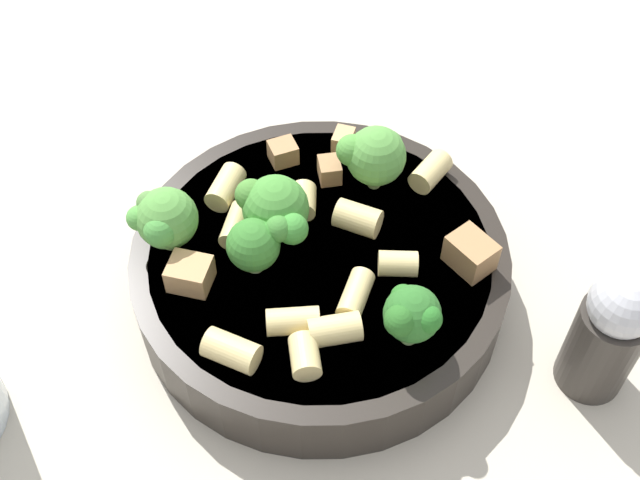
{
  "coord_description": "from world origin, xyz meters",
  "views": [
    {
      "loc": [
        -0.28,
        0.09,
        0.41
      ],
      "look_at": [
        0.0,
        0.0,
        0.05
      ],
      "focal_mm": 45.0,
      "sensor_mm": 36.0,
      "label": 1
    }
  ],
  "objects_px": {
    "broccoli_floret_2": "(164,219)",
    "chicken_chunk_4": "(343,141)",
    "rigatoni_0": "(293,321)",
    "rigatoni_3": "(303,201)",
    "rigatoni_4": "(431,172)",
    "chicken_chunk_0": "(190,275)",
    "rigatoni_6": "(358,218)",
    "pepper_shaker": "(609,333)",
    "broccoli_floret_1": "(256,249)",
    "pasta_bowl": "(320,268)",
    "rigatoni_9": "(236,225)",
    "rigatoni_1": "(356,295)",
    "broccoli_floret_3": "(275,209)",
    "rigatoni_8": "(398,264)",
    "broccoli_floret_0": "(374,154)",
    "rigatoni_5": "(231,351)",
    "chicken_chunk_3": "(471,253)",
    "chicken_chunk_1": "(330,170)",
    "chicken_chunk_2": "(277,154)",
    "broccoli_floret_4": "(411,315)",
    "rigatoni_10": "(305,356)",
    "rigatoni_7": "(335,330)",
    "rigatoni_2": "(226,187)"
  },
  "relations": [
    {
      "from": "rigatoni_4",
      "to": "broccoli_floret_4",
      "type": "bearing_deg",
      "value": 151.95
    },
    {
      "from": "rigatoni_7",
      "to": "broccoli_floret_3",
      "type": "bearing_deg",
      "value": 7.68
    },
    {
      "from": "pasta_bowl",
      "to": "rigatoni_4",
      "type": "xyz_separation_m",
      "value": [
        0.03,
        -0.08,
        0.02
      ]
    },
    {
      "from": "rigatoni_6",
      "to": "pepper_shaker",
      "type": "xyz_separation_m",
      "value": [
        -0.11,
        -0.1,
        -0.0
      ]
    },
    {
      "from": "rigatoni_5",
      "to": "rigatoni_6",
      "type": "distance_m",
      "value": 0.11
    },
    {
      "from": "broccoli_floret_1",
      "to": "rigatoni_8",
      "type": "relative_size",
      "value": 1.6
    },
    {
      "from": "rigatoni_1",
      "to": "rigatoni_6",
      "type": "relative_size",
      "value": 1.1
    },
    {
      "from": "chicken_chunk_0",
      "to": "broccoli_floret_3",
      "type": "bearing_deg",
      "value": -70.46
    },
    {
      "from": "rigatoni_4",
      "to": "pepper_shaker",
      "type": "relative_size",
      "value": 0.3
    },
    {
      "from": "pasta_bowl",
      "to": "rigatoni_9",
      "type": "bearing_deg",
      "value": 56.81
    },
    {
      "from": "rigatoni_0",
      "to": "rigatoni_6",
      "type": "distance_m",
      "value": 0.08
    },
    {
      "from": "pasta_bowl",
      "to": "chicken_chunk_0",
      "type": "height_order",
      "value": "chicken_chunk_0"
    },
    {
      "from": "rigatoni_8",
      "to": "chicken_chunk_0",
      "type": "relative_size",
      "value": 0.95
    },
    {
      "from": "chicken_chunk_1",
      "to": "pepper_shaker",
      "type": "height_order",
      "value": "pepper_shaker"
    },
    {
      "from": "broccoli_floret_1",
      "to": "rigatoni_2",
      "type": "distance_m",
      "value": 0.06
    },
    {
      "from": "rigatoni_0",
      "to": "rigatoni_3",
      "type": "relative_size",
      "value": 1.36
    },
    {
      "from": "rigatoni_6",
      "to": "rigatoni_8",
      "type": "distance_m",
      "value": 0.04
    },
    {
      "from": "broccoli_floret_0",
      "to": "broccoli_floret_1",
      "type": "distance_m",
      "value": 0.1
    },
    {
      "from": "rigatoni_5",
      "to": "chicken_chunk_3",
      "type": "distance_m",
      "value": 0.15
    },
    {
      "from": "rigatoni_7",
      "to": "chicken_chunk_4",
      "type": "xyz_separation_m",
      "value": [
        0.14,
        -0.05,
        -0.0
      ]
    },
    {
      "from": "rigatoni_8",
      "to": "rigatoni_9",
      "type": "relative_size",
      "value": 0.78
    },
    {
      "from": "chicken_chunk_0",
      "to": "chicken_chunk_1",
      "type": "xyz_separation_m",
      "value": [
        0.06,
        -0.1,
        -0.0
      ]
    },
    {
      "from": "chicken_chunk_2",
      "to": "rigatoni_8",
      "type": "bearing_deg",
      "value": -158.56
    },
    {
      "from": "rigatoni_9",
      "to": "chicken_chunk_1",
      "type": "bearing_deg",
      "value": -68.45
    },
    {
      "from": "broccoli_floret_1",
      "to": "pepper_shaker",
      "type": "bearing_deg",
      "value": -121.02
    },
    {
      "from": "rigatoni_2",
      "to": "broccoli_floret_4",
      "type": "bearing_deg",
      "value": -152.52
    },
    {
      "from": "broccoli_floret_3",
      "to": "chicken_chunk_4",
      "type": "bearing_deg",
      "value": -46.44
    },
    {
      "from": "broccoli_floret_0",
      "to": "pepper_shaker",
      "type": "relative_size",
      "value": 0.48
    },
    {
      "from": "broccoli_floret_2",
      "to": "broccoli_floret_3",
      "type": "relative_size",
      "value": 0.91
    },
    {
      "from": "broccoli_floret_2",
      "to": "chicken_chunk_4",
      "type": "bearing_deg",
      "value": -69.52
    },
    {
      "from": "rigatoni_1",
      "to": "rigatoni_3",
      "type": "height_order",
      "value": "rigatoni_3"
    },
    {
      "from": "rigatoni_4",
      "to": "chicken_chunk_0",
      "type": "height_order",
      "value": "same"
    },
    {
      "from": "broccoli_floret_4",
      "to": "rigatoni_3",
      "type": "height_order",
      "value": "broccoli_floret_4"
    },
    {
      "from": "chicken_chunk_3",
      "to": "pepper_shaker",
      "type": "relative_size",
      "value": 0.28
    },
    {
      "from": "broccoli_floret_2",
      "to": "chicken_chunk_3",
      "type": "height_order",
      "value": "broccoli_floret_2"
    },
    {
      "from": "rigatoni_1",
      "to": "rigatoni_8",
      "type": "bearing_deg",
      "value": -66.8
    },
    {
      "from": "rigatoni_0",
      "to": "rigatoni_1",
      "type": "bearing_deg",
      "value": -80.01
    },
    {
      "from": "chicken_chunk_1",
      "to": "chicken_chunk_0",
      "type": "bearing_deg",
      "value": 118.96
    },
    {
      "from": "broccoli_floret_1",
      "to": "broccoli_floret_4",
      "type": "height_order",
      "value": "broccoli_floret_4"
    },
    {
      "from": "rigatoni_6",
      "to": "chicken_chunk_0",
      "type": "distance_m",
      "value": 0.1
    },
    {
      "from": "broccoli_floret_4",
      "to": "chicken_chunk_1",
      "type": "bearing_deg",
      "value": 1.24
    },
    {
      "from": "rigatoni_1",
      "to": "rigatoni_4",
      "type": "xyz_separation_m",
      "value": [
        0.07,
        -0.07,
        0.0
      ]
    },
    {
      "from": "chicken_chunk_3",
      "to": "pepper_shaker",
      "type": "distance_m",
      "value": 0.09
    },
    {
      "from": "broccoli_floret_3",
      "to": "rigatoni_9",
      "type": "bearing_deg",
      "value": 66.67
    },
    {
      "from": "broccoli_floret_3",
      "to": "chicken_chunk_0",
      "type": "xyz_separation_m",
      "value": [
        -0.02,
        0.06,
        -0.02
      ]
    },
    {
      "from": "pepper_shaker",
      "to": "rigatoni_10",
      "type": "bearing_deg",
      "value": 77.94
    },
    {
      "from": "rigatoni_3",
      "to": "broccoli_floret_4",
      "type": "bearing_deg",
      "value": -166.1
    },
    {
      "from": "rigatoni_3",
      "to": "chicken_chunk_3",
      "type": "height_order",
      "value": "chicken_chunk_3"
    },
    {
      "from": "broccoli_floret_3",
      "to": "rigatoni_8",
      "type": "bearing_deg",
      "value": -128.39
    },
    {
      "from": "rigatoni_0",
      "to": "rigatoni_9",
      "type": "height_order",
      "value": "rigatoni_0"
    }
  ]
}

